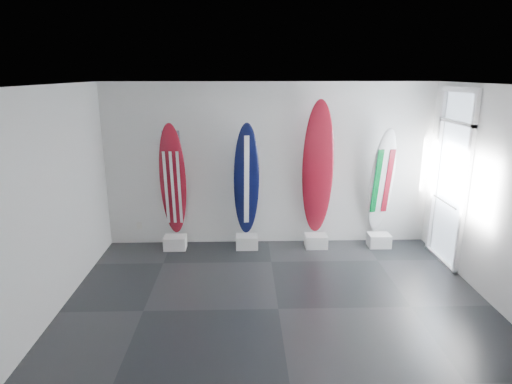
{
  "coord_description": "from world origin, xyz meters",
  "views": [
    {
      "loc": [
        -0.47,
        -5.33,
        3.15
      ],
      "look_at": [
        -0.27,
        1.4,
        1.29
      ],
      "focal_mm": 30.46,
      "sensor_mm": 36.0,
      "label": 1
    }
  ],
  "objects_px": {
    "surfboard_swiss": "(318,169)",
    "surfboard_italy": "(382,181)",
    "surfboard_usa": "(173,180)",
    "surfboard_navy": "(247,180)"
  },
  "relations": [
    {
      "from": "surfboard_italy",
      "to": "surfboard_usa",
      "type": "bearing_deg",
      "value": 173.04
    },
    {
      "from": "surfboard_usa",
      "to": "surfboard_italy",
      "type": "height_order",
      "value": "surfboard_usa"
    },
    {
      "from": "surfboard_usa",
      "to": "surfboard_navy",
      "type": "bearing_deg",
      "value": 1.12
    },
    {
      "from": "surfboard_usa",
      "to": "surfboard_swiss",
      "type": "xyz_separation_m",
      "value": [
        2.61,
        0.0,
        0.2
      ]
    },
    {
      "from": "surfboard_swiss",
      "to": "surfboard_italy",
      "type": "xyz_separation_m",
      "value": [
        1.18,
        0.0,
        -0.25
      ]
    },
    {
      "from": "surfboard_swiss",
      "to": "surfboard_italy",
      "type": "height_order",
      "value": "surfboard_swiss"
    },
    {
      "from": "surfboard_usa",
      "to": "surfboard_navy",
      "type": "relative_size",
      "value": 1.01
    },
    {
      "from": "surfboard_navy",
      "to": "surfboard_italy",
      "type": "xyz_separation_m",
      "value": [
        2.47,
        0.0,
        -0.05
      ]
    },
    {
      "from": "surfboard_navy",
      "to": "surfboard_italy",
      "type": "bearing_deg",
      "value": -9.57
    },
    {
      "from": "surfboard_usa",
      "to": "surfboard_navy",
      "type": "distance_m",
      "value": 1.32
    }
  ]
}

